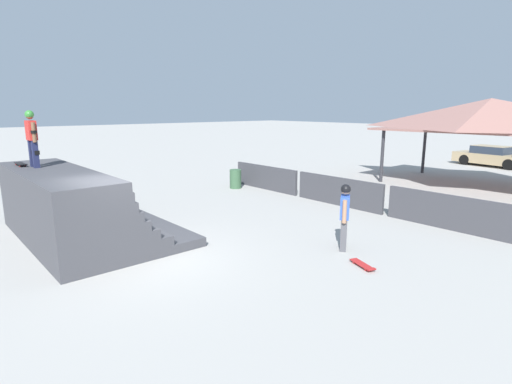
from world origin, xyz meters
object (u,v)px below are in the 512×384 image
Objects in this scene: skater_on_deck at (32,135)px; skateboard_on_deck at (21,164)px; trash_bin at (236,179)px; parked_car_tan at (492,157)px; bystander_walking at (345,211)px; skateboard_on_ground at (363,265)px.

skateboard_on_deck is (-0.56, -0.24, -0.84)m from skater_on_deck.
parked_car_tan reaches higher than trash_bin.
trash_bin is (-8.13, 2.88, -0.57)m from bystander_walking.
skater_on_deck reaches higher than parked_car_tan.
skateboard_on_ground is 0.17× the size of parked_car_tan.
parked_car_tan is (-3.07, 19.30, -0.40)m from bystander_walking.
skater_on_deck reaches higher than skateboard_on_ground.
skateboard_on_deck reaches higher than trash_bin.
bystander_walking is 19.54m from parked_car_tan.
bystander_walking is at bearing -19.52° from trash_bin.
parked_car_tan is at bearing 72.88° from trash_bin.
skater_on_deck is 0.34× the size of parked_car_tan.
trash_bin is (-9.18, 3.54, 0.37)m from skateboard_on_ground.
skateboard_on_ground is at bearing -21.11° from trash_bin.
bystander_walking reaches higher than trash_bin.
trash_bin is at bearing 179.43° from skateboard_on_ground.
skateboard_on_deck is at bearing -157.83° from skater_on_deck.
skater_on_deck is 2.00× the size of skateboard_on_ground.
skateboard_on_deck reaches higher than parked_car_tan.
bystander_walking reaches higher than parked_car_tan.
skateboard_on_deck reaches higher than skateboard_on_ground.
skater_on_deck reaches higher than trash_bin.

